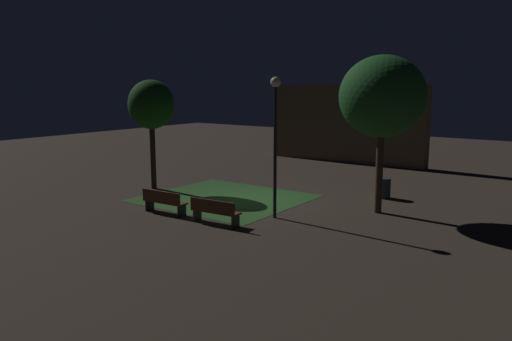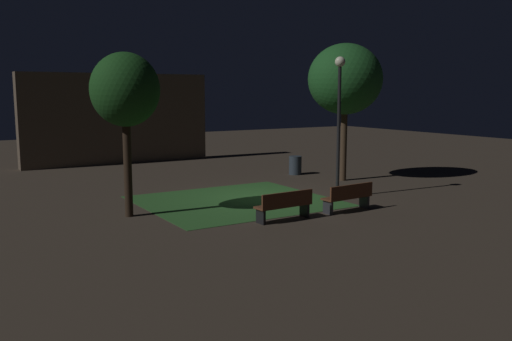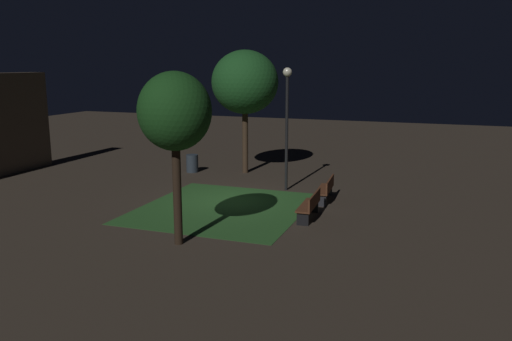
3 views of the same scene
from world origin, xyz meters
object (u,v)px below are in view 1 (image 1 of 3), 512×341
(bench_back_row, at_px, (215,211))
(tree_lawn_side, at_px, (382,97))
(bench_front_right, at_px, (164,201))
(tree_near_wall, at_px, (151,105))
(lamp_post_plaza_west, at_px, (275,124))
(trash_bin, at_px, (384,188))

(bench_back_row, xyz_separation_m, tree_lawn_side, (3.85, 4.77, 3.76))
(bench_front_right, distance_m, tree_near_wall, 5.75)
(lamp_post_plaza_west, bearing_deg, trash_bin, 69.79)
(bench_front_right, height_order, bench_back_row, same)
(bench_back_row, distance_m, tree_near_wall, 7.55)
(bench_front_right, relative_size, tree_near_wall, 0.37)
(lamp_post_plaza_west, distance_m, trash_bin, 6.33)
(lamp_post_plaza_west, height_order, trash_bin, lamp_post_plaza_west)
(bench_back_row, height_order, lamp_post_plaza_west, lamp_post_plaza_west)
(bench_front_right, height_order, trash_bin, bench_front_right)
(bench_front_right, relative_size, lamp_post_plaza_west, 0.37)
(tree_near_wall, bearing_deg, tree_lawn_side, 10.37)
(bench_back_row, xyz_separation_m, trash_bin, (3.11, 7.21, -0.06))
(tree_near_wall, distance_m, trash_bin, 10.70)
(trash_bin, bearing_deg, tree_near_wall, -155.22)
(bench_front_right, height_order, tree_near_wall, tree_near_wall)
(bench_back_row, relative_size, trash_bin, 2.17)
(bench_back_row, bearing_deg, bench_front_right, -180.00)
(tree_lawn_side, height_order, tree_near_wall, tree_lawn_side)
(tree_lawn_side, distance_m, trash_bin, 4.59)
(bench_front_right, relative_size, bench_back_row, 0.99)
(lamp_post_plaza_west, bearing_deg, bench_back_row, -121.12)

